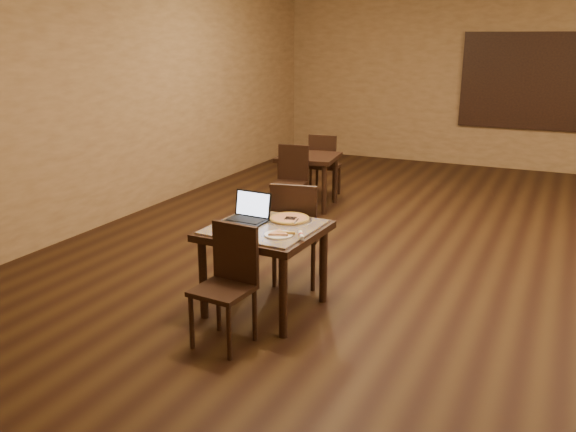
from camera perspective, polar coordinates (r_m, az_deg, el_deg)
The scene contains 18 objects.
ground at distance 6.98m, azimuth 13.38°, elevation -3.21°, with size 10.00×10.00×0.00m, color black.
wall_back at distance 11.57m, azimuth 19.29°, elevation 11.64°, with size 8.00×0.02×3.00m, color #98774D.
wall_front at distance 2.10m, azimuth -14.34°, elevation -6.57°, with size 8.00×0.02×3.00m, color #98774D.
wall_left at distance 8.38m, azimuth -14.09°, elevation 10.54°, with size 0.02×10.00×3.00m, color #98774D.
mural at distance 11.48m, azimuth 21.81°, elevation 11.62°, with size 2.34×0.05×1.64m.
tiled_table at distance 5.17m, azimuth -2.20°, elevation -2.04°, with size 0.96×0.96×0.76m.
chair_main_near at distance 4.70m, azimuth -5.59°, elevation -5.76°, with size 0.43×0.43×0.93m.
chair_main_far at distance 5.71m, azimuth 0.78°, elevation -1.14°, with size 0.51×0.51×1.01m.
laptop at distance 5.30m, azimuth -3.61°, elevation 0.28°, with size 0.36×0.29×0.24m.
plate at distance 4.88m, azimuth -0.89°, elevation -1.78°, with size 0.23×0.23×0.01m, color white.
pizza_slice at distance 4.88m, azimuth -0.89°, elevation -1.60°, with size 0.19×0.19×0.02m, color beige, non-canonical shape.
pizza_pan at distance 5.29m, azimuth 0.14°, elevation -0.37°, with size 0.40×0.40×0.01m, color silver.
pizza_whole at distance 5.28m, azimuth 0.14°, elevation -0.22°, with size 0.35×0.35×0.02m.
spatula at distance 5.26m, azimuth 0.24°, elevation -0.22°, with size 0.10×0.23×0.01m, color silver.
napkin_roll at distance 4.84m, azimuth 1.23°, elevation -1.80°, with size 0.11×0.16×0.04m.
other_table_b at distance 8.43m, azimuth 1.93°, elevation 4.89°, with size 0.86×0.86×0.73m.
other_table_b_chair_near at distance 7.96m, azimuth 0.29°, elevation 3.66°, with size 0.45×0.45×0.94m.
other_table_b_chair_far at distance 8.94m, azimuth 3.38°, elevation 5.06°, with size 0.45×0.45×0.94m.
Camera 1 is at (1.26, -6.47, 2.30)m, focal length 38.00 mm.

